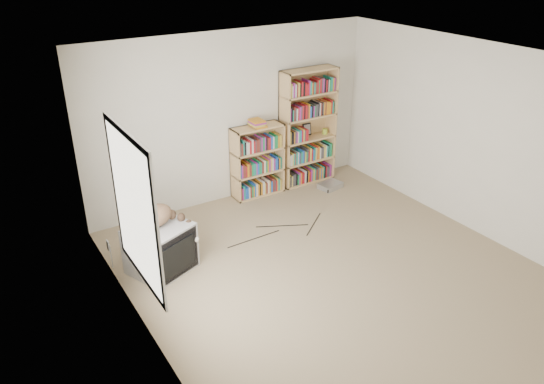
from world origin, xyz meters
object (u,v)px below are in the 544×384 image
crt_tv (160,248)px  cat (160,218)px  bookcase_tall (307,130)px  dvd_player (330,185)px  bookcase_short (257,163)px

crt_tv → cat: (0.04, 0.01, 0.39)m
cat → bookcase_tall: 3.16m
cat → dvd_player: size_ratio=2.16×
crt_tv → bookcase_short: bearing=8.1°
bookcase_tall → dvd_player: bookcase_tall is taller
dvd_player → bookcase_short: bearing=146.5°
dvd_player → crt_tv: bearing=-178.0°
bookcase_short → dvd_player: size_ratio=3.05×
cat → dvd_player: 3.24m
dvd_player → bookcase_tall: bearing=99.1°
bookcase_tall → bookcase_short: 0.99m
crt_tv → dvd_player: bearing=-8.7°
crt_tv → bookcase_short: 2.37m
cat → dvd_player: (3.09, 0.72, -0.64)m
crt_tv → bookcase_short: bookcase_short is taller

